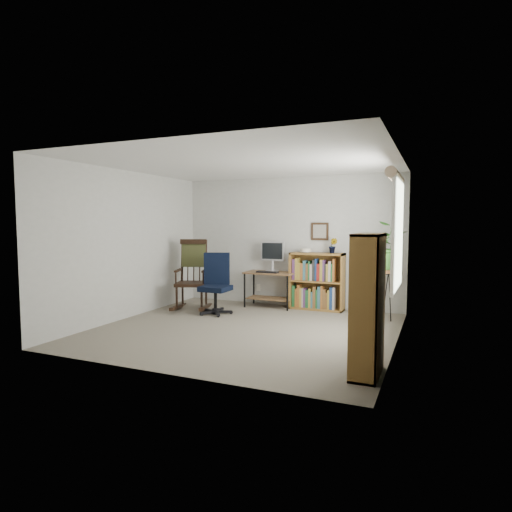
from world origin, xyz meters
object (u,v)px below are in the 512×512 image
at_px(office_chair, 215,283).
at_px(tall_bookshelf, 368,305).
at_px(desk, 270,289).
at_px(low_bookshelf, 317,281).
at_px(rocking_chair, 191,274).

height_order(office_chair, tall_bookshelf, tall_bookshelf).
distance_m(desk, office_chair, 1.15).
distance_m(desk, low_bookshelf, 0.89).
bearing_deg(low_bookshelf, desk, -172.04).
bearing_deg(tall_bookshelf, rocking_chair, 147.69).
height_order(desk, office_chair, office_chair).
bearing_deg(rocking_chair, desk, 11.70).
distance_m(desk, rocking_chair, 1.46).
bearing_deg(tall_bookshelf, low_bookshelf, 113.82).
height_order(office_chair, rocking_chair, rocking_chair).
bearing_deg(rocking_chair, tall_bookshelf, -52.41).
relative_size(low_bookshelf, tall_bookshelf, 0.70).
bearing_deg(rocking_chair, office_chair, -37.27).
distance_m(office_chair, rocking_chair, 0.62).
xyz_separation_m(office_chair, tall_bookshelf, (2.83, -1.98, 0.20)).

